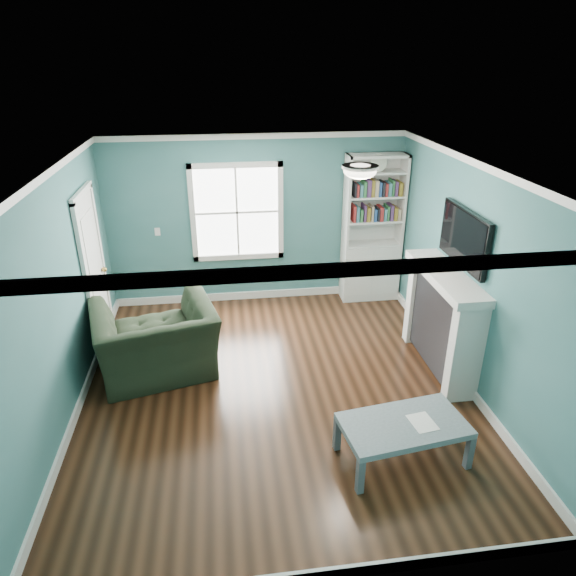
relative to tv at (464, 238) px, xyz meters
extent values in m
plane|color=black|center=(-2.20, -0.20, -1.72)|extent=(5.00, 5.00, 0.00)
plane|color=#316969|center=(-2.20, 2.30, -0.43)|extent=(4.50, 0.00, 4.50)
plane|color=#316969|center=(-2.20, -2.70, -0.43)|extent=(4.50, 0.00, 4.50)
plane|color=#316969|center=(-4.45, -0.20, -0.43)|extent=(0.00, 5.00, 5.00)
plane|color=#316969|center=(0.05, -0.20, -0.43)|extent=(0.00, 5.00, 5.00)
plane|color=white|center=(-2.20, -0.20, 0.88)|extent=(5.00, 5.00, 0.00)
cube|color=white|center=(-2.20, 2.28, -1.66)|extent=(4.50, 0.03, 0.12)
cube|color=white|center=(-2.20, -2.69, -1.66)|extent=(4.50, 0.03, 0.12)
cube|color=white|center=(-4.44, -0.20, -1.66)|extent=(0.03, 5.00, 0.12)
cube|color=white|center=(0.03, -0.20, -1.66)|extent=(0.03, 5.00, 0.12)
cube|color=white|center=(-2.20, 2.28, 0.84)|extent=(4.50, 0.04, 0.08)
cube|color=white|center=(-2.20, -2.68, 0.84)|extent=(4.50, 0.04, 0.08)
cube|color=white|center=(-4.43, -0.20, 0.84)|extent=(0.04, 5.00, 0.08)
cube|color=white|center=(0.03, -0.20, 0.84)|extent=(0.04, 5.00, 0.08)
cube|color=white|center=(-2.50, 2.29, -0.27)|extent=(1.24, 0.01, 1.34)
cube|color=white|center=(-3.16, 2.28, -0.27)|extent=(0.08, 0.06, 1.50)
cube|color=white|center=(-1.84, 2.28, -0.27)|extent=(0.08, 0.06, 1.50)
cube|color=white|center=(-2.50, 2.28, -0.98)|extent=(1.40, 0.06, 0.08)
cube|color=white|center=(-2.50, 2.28, 0.44)|extent=(1.40, 0.06, 0.08)
cube|color=white|center=(-2.50, 2.28, -0.27)|extent=(1.24, 0.03, 0.03)
cube|color=white|center=(-2.50, 2.28, -0.27)|extent=(0.03, 0.03, 1.34)
cube|color=silver|center=(-0.43, 2.10, -1.27)|extent=(0.90, 0.35, 0.90)
cube|color=silver|center=(-0.86, 2.10, -0.12)|extent=(0.04, 0.35, 1.40)
cube|color=silver|center=(0.00, 2.10, -0.12)|extent=(0.04, 0.35, 1.40)
cube|color=silver|center=(-0.43, 2.26, -0.12)|extent=(0.90, 0.02, 1.40)
cube|color=silver|center=(-0.43, 2.10, 0.55)|extent=(0.90, 0.35, 0.04)
cube|color=silver|center=(-0.43, 2.10, -0.80)|extent=(0.84, 0.33, 0.03)
cube|color=silver|center=(-0.43, 2.10, -0.42)|extent=(0.84, 0.33, 0.03)
cube|color=silver|center=(-0.43, 2.10, -0.04)|extent=(0.84, 0.33, 0.03)
cube|color=silver|center=(-0.43, 2.10, 0.32)|extent=(0.84, 0.33, 0.03)
cube|color=maroon|center=(-0.43, 2.08, -0.30)|extent=(0.70, 0.25, 0.22)
cube|color=teal|center=(-0.43, 2.08, 0.08)|extent=(0.70, 0.25, 0.22)
cylinder|color=beige|center=(-0.43, 2.05, 0.46)|extent=(0.26, 0.06, 0.26)
cube|color=black|center=(-0.11, 0.00, -1.12)|extent=(0.30, 1.20, 1.10)
cube|color=black|center=(-0.13, 0.00, -1.32)|extent=(0.22, 0.65, 0.70)
cube|color=silver|center=(-0.13, -0.67, -1.12)|extent=(0.36, 0.16, 1.20)
cube|color=silver|center=(-0.13, 0.67, -1.12)|extent=(0.36, 0.16, 1.20)
cube|color=silver|center=(-0.15, 0.00, -0.47)|extent=(0.44, 1.58, 0.10)
cube|color=black|center=(0.00, 0.00, 0.00)|extent=(0.06, 1.10, 0.65)
cube|color=silver|center=(-4.43, 1.20, -0.70)|extent=(0.04, 0.80, 2.05)
cube|color=white|center=(-4.42, 0.75, -0.70)|extent=(0.05, 0.08, 2.13)
cube|color=white|center=(-4.42, 1.65, -0.70)|extent=(0.05, 0.08, 2.13)
cube|color=white|center=(-4.42, 1.20, 0.36)|extent=(0.05, 0.98, 0.08)
sphere|color=#BF8C3F|center=(-4.37, 1.50, -0.77)|extent=(0.07, 0.07, 0.07)
ellipsoid|color=white|center=(-1.30, -0.10, 0.82)|extent=(0.34, 0.34, 0.15)
cylinder|color=white|center=(-1.30, -0.10, 0.86)|extent=(0.38, 0.38, 0.03)
cube|color=white|center=(-3.70, 2.28, -0.52)|extent=(0.08, 0.01, 0.12)
imported|color=black|center=(-3.62, 0.33, -1.12)|extent=(1.57, 1.22, 1.22)
cube|color=#485057|center=(-1.63, -1.88, -1.54)|extent=(0.07, 0.07, 0.37)
cube|color=#485057|center=(-0.52, -1.72, -1.54)|extent=(0.07, 0.07, 0.37)
cube|color=#485057|center=(-1.71, -1.30, -1.54)|extent=(0.07, 0.07, 0.37)
cube|color=#485057|center=(-0.60, -1.15, -1.54)|extent=(0.07, 0.07, 0.37)
cube|color=#4F5F65|center=(-1.12, -1.51, -1.33)|extent=(1.27, 0.81, 0.06)
cube|color=white|center=(-0.94, -1.53, -1.29)|extent=(0.26, 0.31, 0.00)
camera|label=1|loc=(-2.74, -5.23, 1.94)|focal=32.00mm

